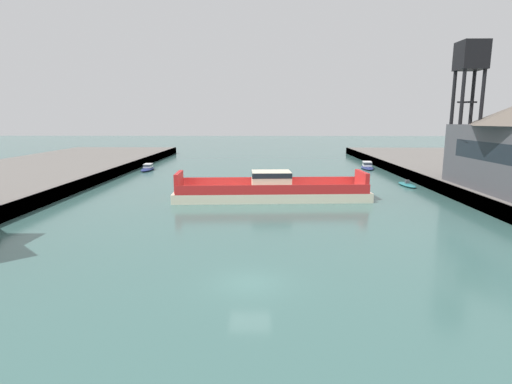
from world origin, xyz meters
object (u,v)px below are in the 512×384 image
moored_boat_far_left (407,185)px  crane_tower (470,73)px  chain_ferry (271,190)px  moored_boat_near_right (367,166)px  moored_boat_mid_left (148,168)px

moored_boat_far_left → crane_tower: crane_tower is taller
chain_ferry → crane_tower: bearing=9.9°
chain_ferry → moored_boat_far_left: chain_ferry is taller
moored_boat_near_right → moored_boat_far_left: (0.64, -20.34, -0.30)m
moored_boat_mid_left → crane_tower: (47.65, -22.34, 14.80)m
chain_ferry → moored_boat_mid_left: 35.09m
moored_boat_far_left → crane_tower: size_ratio=0.29×
chain_ferry → moored_boat_near_right: chain_ferry is taller
chain_ferry → moored_boat_near_right: bearing=57.3°
moored_boat_mid_left → crane_tower: 54.66m
chain_ferry → moored_boat_mid_left: chain_ferry is taller
moored_boat_far_left → crane_tower: (4.95, -5.29, 15.03)m
moored_boat_near_right → chain_ferry: bearing=-122.7°
moored_boat_near_right → moored_boat_mid_left: bearing=-175.5°
moored_boat_near_right → moored_boat_mid_left: moored_boat_near_right is taller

